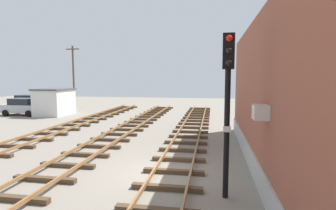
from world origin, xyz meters
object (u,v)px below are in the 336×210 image
object	(u,v)px
parked_car_silver	(23,107)
signal_mast	(228,96)
utility_pole_far	(74,76)
control_hut	(55,102)
parked_car_red	(28,102)

from	to	relation	value
parked_car_silver	signal_mast	bearing A→B (deg)	-38.58
parked_car_silver	utility_pole_far	size ratio (longest dim) A/B	0.53
parked_car_silver	control_hut	bearing A→B (deg)	14.15
control_hut	parked_car_silver	size ratio (longest dim) A/B	0.90
signal_mast	utility_pole_far	distance (m)	29.58
utility_pole_far	signal_mast	bearing A→B (deg)	-51.97
signal_mast	parked_car_red	xyz separation A→B (m)	(-22.94, 20.57, -2.40)
parked_car_silver	utility_pole_far	distance (m)	8.32
signal_mast	parked_car_silver	bearing A→B (deg)	141.42
parked_car_silver	parked_car_red	bearing A→B (deg)	123.30
utility_pole_far	parked_car_silver	bearing A→B (deg)	-102.03
control_hut	parked_car_red	bearing A→B (deg)	147.37
signal_mast	utility_pole_far	world-z (taller)	utility_pole_far
control_hut	utility_pole_far	distance (m)	7.41
control_hut	parked_car_red	distance (m)	7.40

